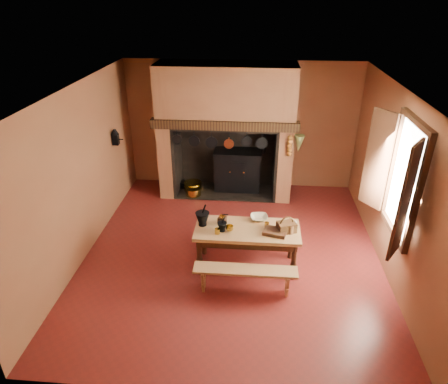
# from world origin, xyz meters

# --- Properties ---
(floor) EXTENTS (5.50, 5.50, 0.00)m
(floor) POSITION_xyz_m (0.00, 0.00, 0.00)
(floor) COLOR maroon
(floor) RESTS_ON ground
(ceiling) EXTENTS (5.50, 5.50, 0.00)m
(ceiling) POSITION_xyz_m (0.00, 0.00, 2.80)
(ceiling) COLOR silver
(ceiling) RESTS_ON back_wall
(back_wall) EXTENTS (5.00, 0.02, 2.80)m
(back_wall) POSITION_xyz_m (0.00, 2.75, 1.40)
(back_wall) COLOR brown
(back_wall) RESTS_ON floor
(wall_left) EXTENTS (0.02, 5.50, 2.80)m
(wall_left) POSITION_xyz_m (-2.50, 0.00, 1.40)
(wall_left) COLOR brown
(wall_left) RESTS_ON floor
(wall_right) EXTENTS (0.02, 5.50, 2.80)m
(wall_right) POSITION_xyz_m (2.50, 0.00, 1.40)
(wall_right) COLOR brown
(wall_right) RESTS_ON floor
(wall_front) EXTENTS (5.00, 0.02, 2.80)m
(wall_front) POSITION_xyz_m (0.00, -2.75, 1.40)
(wall_front) COLOR brown
(wall_front) RESTS_ON floor
(chimney_breast) EXTENTS (2.95, 0.96, 2.80)m
(chimney_breast) POSITION_xyz_m (-0.30, 2.31, 1.81)
(chimney_breast) COLOR brown
(chimney_breast) RESTS_ON floor
(iron_range) EXTENTS (1.12, 0.55, 1.60)m
(iron_range) POSITION_xyz_m (-0.04, 2.45, 0.48)
(iron_range) COLOR black
(iron_range) RESTS_ON floor
(hearth_pans) EXTENTS (0.51, 0.62, 0.20)m
(hearth_pans) POSITION_xyz_m (-1.05, 2.22, 0.09)
(hearth_pans) COLOR gold
(hearth_pans) RESTS_ON floor
(hanging_pans) EXTENTS (1.92, 0.29, 0.27)m
(hanging_pans) POSITION_xyz_m (-0.34, 1.81, 1.36)
(hanging_pans) COLOR black
(hanging_pans) RESTS_ON chimney_breast
(onion_string) EXTENTS (0.12, 0.10, 0.46)m
(onion_string) POSITION_xyz_m (1.00, 1.79, 1.33)
(onion_string) COLOR #9E5F1D
(onion_string) RESTS_ON chimney_breast
(herb_bunch) EXTENTS (0.20, 0.20, 0.35)m
(herb_bunch) POSITION_xyz_m (1.18, 1.79, 1.38)
(herb_bunch) COLOR brown
(herb_bunch) RESTS_ON chimney_breast
(window) EXTENTS (0.39, 1.75, 1.76)m
(window) POSITION_xyz_m (2.35, -0.40, 1.70)
(window) COLOR white
(window) RESTS_ON wall_right
(wall_coffee_mill) EXTENTS (0.23, 0.16, 0.31)m
(wall_coffee_mill) POSITION_xyz_m (-2.42, 1.55, 1.52)
(wall_coffee_mill) COLOR black
(wall_coffee_mill) RESTS_ON wall_left
(work_table) EXTENTS (1.66, 0.74, 0.72)m
(work_table) POSITION_xyz_m (0.26, -0.34, 0.61)
(work_table) COLOR tan
(work_table) RESTS_ON floor
(bench_front) EXTENTS (1.54, 0.27, 0.43)m
(bench_front) POSITION_xyz_m (0.26, -0.99, 0.32)
(bench_front) COLOR tan
(bench_front) RESTS_ON floor
(bench_back) EXTENTS (1.38, 0.24, 0.39)m
(bench_back) POSITION_xyz_m (0.26, 0.24, 0.29)
(bench_back) COLOR tan
(bench_back) RESTS_ON floor
(mortar_large) EXTENTS (0.23, 0.23, 0.38)m
(mortar_large) POSITION_xyz_m (-0.46, -0.30, 0.85)
(mortar_large) COLOR black
(mortar_large) RESTS_ON work_table
(mortar_small) EXTENTS (0.15, 0.15, 0.26)m
(mortar_small) POSITION_xyz_m (-0.14, -0.45, 0.80)
(mortar_small) COLOR black
(mortar_small) RESTS_ON work_table
(coffee_grinder) EXTENTS (0.17, 0.15, 0.19)m
(coffee_grinder) POSITION_xyz_m (-0.16, -0.23, 0.79)
(coffee_grinder) COLOR #361B11
(coffee_grinder) RESTS_ON work_table
(brass_mug_a) EXTENTS (0.09, 0.09, 0.09)m
(brass_mug_a) POSITION_xyz_m (-0.20, -0.52, 0.76)
(brass_mug_a) COLOR gold
(brass_mug_a) RESTS_ON work_table
(brass_mug_b) EXTENTS (0.09, 0.09, 0.08)m
(brass_mug_b) POSITION_xyz_m (0.56, -0.27, 0.76)
(brass_mug_b) COLOR gold
(brass_mug_b) RESTS_ON work_table
(mixing_bowl) EXTENTS (0.31, 0.31, 0.07)m
(mixing_bowl) POSITION_xyz_m (0.44, -0.05, 0.75)
(mixing_bowl) COLOR beige
(mixing_bowl) RESTS_ON work_table
(stoneware_crock) EXTENTS (0.15, 0.15, 0.14)m
(stoneware_crock) POSITION_xyz_m (0.92, -0.41, 0.79)
(stoneware_crock) COLOR brown
(stoneware_crock) RESTS_ON work_table
(glass_jar) EXTENTS (0.10, 0.10, 0.15)m
(glass_jar) POSITION_xyz_m (0.98, -0.31, 0.79)
(glass_jar) COLOR beige
(glass_jar) RESTS_ON work_table
(wicker_basket) EXTENTS (0.33, 0.28, 0.27)m
(wicker_basket) POSITION_xyz_m (0.86, -0.37, 0.81)
(wicker_basket) COLOR #4C3216
(wicker_basket) RESTS_ON work_table
(wooden_tray) EXTENTS (0.40, 0.33, 0.06)m
(wooden_tray) POSITION_xyz_m (0.69, -0.45, 0.75)
(wooden_tray) COLOR #361B11
(wooden_tray) RESTS_ON work_table
(brass_cup) EXTENTS (0.15, 0.15, 0.10)m
(brass_cup) POSITION_xyz_m (-0.02, -0.43, 0.77)
(brass_cup) COLOR gold
(brass_cup) RESTS_ON work_table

